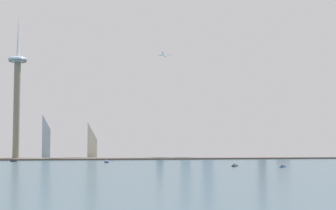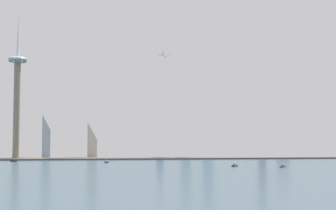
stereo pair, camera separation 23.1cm
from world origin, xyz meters
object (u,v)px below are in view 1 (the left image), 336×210
skyscraper_6 (283,144)px  boat_0 (283,167)px  boat_2 (107,162)px  observation_tower (17,87)px  skyscraper_0 (160,144)px  skyscraper_4 (207,124)px  airplane (165,56)px  skyscraper_5 (262,125)px  skyscraper_1 (186,125)px  channel_buoy_0 (232,165)px  skyscraper_2 (93,116)px  boat_3 (13,161)px  boat_4 (235,165)px  skyscraper_3 (47,122)px

skyscraper_6 → boat_0: (-127.96, -339.38, -27.84)m
skyscraper_6 → boat_2: 414.47m
boat_0 → observation_tower: bearing=93.9°
skyscraper_0 → skyscraper_4: 111.90m
skyscraper_0 → airplane: bearing=-84.5°
skyscraper_4 → skyscraper_5: bearing=9.0°
observation_tower → skyscraper_1: observation_tower is taller
skyscraper_5 → channel_buoy_0: bearing=-115.2°
skyscraper_0 → skyscraper_1: size_ratio=0.43×
skyscraper_2 → boat_3: (-136.21, -114.15, -85.87)m
boat_2 → boat_0: bearing=-161.2°
skyscraper_5 → boat_4: skyscraper_5 is taller
skyscraper_1 → boat_0: skyscraper_1 is taller
boat_2 → channel_buoy_0: size_ratio=4.74×
boat_4 → airplane: (-71.50, 268.57, 207.81)m
skyscraper_1 → skyscraper_3: (-289.61, 3.79, 5.47)m
skyscraper_0 → skyscraper_2: 151.20m
skyscraper_3 → boat_4: (309.69, -325.18, -73.67)m
observation_tower → skyscraper_6: (551.71, 32.53, -112.97)m
skyscraper_1 → skyscraper_3: bearing=179.3°
boat_0 → skyscraper_4: bearing=45.3°
airplane → boat_3: bearing=131.2°
boat_3 → airplane: size_ratio=0.47×
skyscraper_6 → boat_3: bearing=-168.7°
skyscraper_0 → skyscraper_5: (231.04, 24.19, 40.95)m
skyscraper_3 → skyscraper_1: bearing=-0.7°
skyscraper_6 → boat_3: (-541.92, -108.69, -27.64)m
observation_tower → skyscraper_0: size_ratio=4.37×
channel_buoy_0 → skyscraper_0: bearing=104.0°
observation_tower → boat_0: bearing=-35.9°
boat_2 → channel_buoy_0: boat_2 is taller
observation_tower → skyscraper_5: size_ratio=1.80×
skyscraper_6 → boat_4: size_ratio=4.40×
skyscraper_1 → skyscraper_6: bearing=-4.0°
skyscraper_6 → airplane: airplane is taller
skyscraper_6 → boat_2: size_ratio=7.36×
skyscraper_1 → skyscraper_4: bearing=0.4°
skyscraper_2 → skyscraper_5: (371.00, 29.73, -15.99)m
skyscraper_5 → boat_4: (-154.81, -341.77, -69.59)m
airplane → boat_2: bearing=165.7°
observation_tower → skyscraper_5: observation_tower is taller
skyscraper_3 → channel_buoy_0: 446.18m
skyscraper_3 → boat_4: 455.06m
skyscraper_0 → skyscraper_3: bearing=178.1°
boat_4 → channel_buoy_0: boat_4 is taller
skyscraper_3 → airplane: size_ratio=6.00×
skyscraper_6 → skyscraper_4: bearing=174.7°
skyscraper_3 → observation_tower: bearing=-135.8°
skyscraper_2 → boat_2: size_ratio=17.51×
skyscraper_5 → channel_buoy_0: skyscraper_5 is taller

